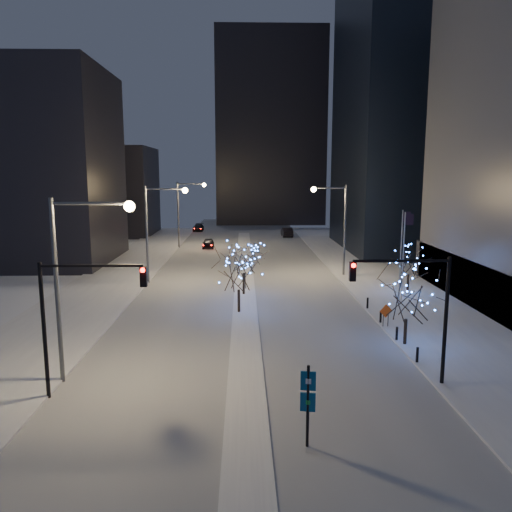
{
  "coord_description": "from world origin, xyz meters",
  "views": [
    {
      "loc": [
        -0.11,
        -24.0,
        11.22
      ],
      "look_at": [
        0.85,
        13.6,
        5.0
      ],
      "focal_mm": 35.0,
      "sensor_mm": 36.0,
      "label": 1
    }
  ],
  "objects_px": {
    "street_lamp_east": "(337,218)",
    "construction_sign": "(386,313)",
    "street_lamp_w_mid": "(157,221)",
    "holiday_tree_plaza_near": "(407,296)",
    "wayfinding_sign": "(308,397)",
    "car_far": "(198,228)",
    "holiday_tree_median_near": "(239,270)",
    "traffic_signal_west": "(74,307)",
    "car_mid": "(287,232)",
    "holiday_tree_median_far": "(244,259)",
    "car_near": "(208,243)",
    "street_lamp_w_near": "(76,265)",
    "traffic_signal_east": "(417,299)",
    "street_lamp_w_far": "(185,205)",
    "holiday_tree_plaza_far": "(409,260)"
  },
  "relations": [
    {
      "from": "holiday_tree_median_far",
      "to": "holiday_tree_plaza_far",
      "type": "bearing_deg",
      "value": -0.61
    },
    {
      "from": "car_mid",
      "to": "traffic_signal_west",
      "type": "bearing_deg",
      "value": 73.45
    },
    {
      "from": "traffic_signal_west",
      "to": "holiday_tree_median_far",
      "type": "relative_size",
      "value": 1.41
    },
    {
      "from": "street_lamp_w_near",
      "to": "street_lamp_w_far",
      "type": "distance_m",
      "value": 50.0
    },
    {
      "from": "wayfinding_sign",
      "to": "construction_sign",
      "type": "xyz_separation_m",
      "value": [
        7.79,
        15.91,
        -1.03
      ]
    },
    {
      "from": "street_lamp_w_near",
      "to": "traffic_signal_west",
      "type": "relative_size",
      "value": 1.43
    },
    {
      "from": "holiday_tree_plaza_far",
      "to": "holiday_tree_median_near",
      "type": "bearing_deg",
      "value": -159.39
    },
    {
      "from": "car_mid",
      "to": "holiday_tree_median_far",
      "type": "relative_size",
      "value": 0.99
    },
    {
      "from": "holiday_tree_median_near",
      "to": "wayfinding_sign",
      "type": "bearing_deg",
      "value": -81.5
    },
    {
      "from": "street_lamp_w_far",
      "to": "car_far",
      "type": "distance_m",
      "value": 23.14
    },
    {
      "from": "street_lamp_east",
      "to": "street_lamp_w_near",
      "type": "bearing_deg",
      "value": -124.19
    },
    {
      "from": "street_lamp_east",
      "to": "car_mid",
      "type": "relative_size",
      "value": 2.03
    },
    {
      "from": "street_lamp_w_near",
      "to": "street_lamp_w_far",
      "type": "bearing_deg",
      "value": 90.0
    },
    {
      "from": "street_lamp_w_mid",
      "to": "holiday_tree_plaza_far",
      "type": "height_order",
      "value": "street_lamp_w_mid"
    },
    {
      "from": "construction_sign",
      "to": "car_far",
      "type": "bearing_deg",
      "value": 93.47
    },
    {
      "from": "traffic_signal_west",
      "to": "holiday_tree_plaza_near",
      "type": "distance_m",
      "value": 20.31
    },
    {
      "from": "street_lamp_w_near",
      "to": "street_lamp_east",
      "type": "height_order",
      "value": "same"
    },
    {
      "from": "street_lamp_w_mid",
      "to": "holiday_tree_median_near",
      "type": "distance_m",
      "value": 14.77
    },
    {
      "from": "holiday_tree_plaza_far",
      "to": "car_far",
      "type": "bearing_deg",
      "value": 114.47
    },
    {
      "from": "car_near",
      "to": "street_lamp_east",
      "type": "bearing_deg",
      "value": -55.4
    },
    {
      "from": "car_near",
      "to": "holiday_tree_median_near",
      "type": "height_order",
      "value": "holiday_tree_median_near"
    },
    {
      "from": "car_far",
      "to": "traffic_signal_east",
      "type": "bearing_deg",
      "value": -75.76
    },
    {
      "from": "street_lamp_w_mid",
      "to": "holiday_tree_plaza_near",
      "type": "distance_m",
      "value": 27.91
    },
    {
      "from": "car_mid",
      "to": "street_lamp_east",
      "type": "bearing_deg",
      "value": 91.16
    },
    {
      "from": "traffic_signal_east",
      "to": "car_near",
      "type": "bearing_deg",
      "value": 105.92
    },
    {
      "from": "construction_sign",
      "to": "traffic_signal_west",
      "type": "bearing_deg",
      "value": -162.99
    },
    {
      "from": "traffic_signal_east",
      "to": "car_near",
      "type": "distance_m",
      "value": 52.75
    },
    {
      "from": "wayfinding_sign",
      "to": "car_mid",
      "type": "bearing_deg",
      "value": 96.19
    },
    {
      "from": "street_lamp_w_near",
      "to": "car_mid",
      "type": "bearing_deg",
      "value": 75.23
    },
    {
      "from": "holiday_tree_median_far",
      "to": "wayfinding_sign",
      "type": "height_order",
      "value": "holiday_tree_median_far"
    },
    {
      "from": "street_lamp_w_near",
      "to": "car_mid",
      "type": "xyz_separation_m",
      "value": [
        16.69,
        63.29,
        -5.69
      ]
    },
    {
      "from": "car_near",
      "to": "car_mid",
      "type": "bearing_deg",
      "value": 44.83
    },
    {
      "from": "car_near",
      "to": "holiday_tree_plaza_near",
      "type": "bearing_deg",
      "value": -71.39
    },
    {
      "from": "holiday_tree_median_far",
      "to": "construction_sign",
      "type": "bearing_deg",
      "value": -44.65
    },
    {
      "from": "street_lamp_w_mid",
      "to": "street_lamp_w_far",
      "type": "relative_size",
      "value": 1.0
    },
    {
      "from": "street_lamp_w_far",
      "to": "holiday_tree_median_far",
      "type": "distance_m",
      "value": 32.09
    },
    {
      "from": "traffic_signal_east",
      "to": "holiday_tree_median_far",
      "type": "bearing_deg",
      "value": 114.0
    },
    {
      "from": "street_lamp_w_mid",
      "to": "construction_sign",
      "type": "xyz_separation_m",
      "value": [
        19.24,
        -15.98,
        -5.35
      ]
    },
    {
      "from": "wayfinding_sign",
      "to": "holiday_tree_plaza_near",
      "type": "bearing_deg",
      "value": 67.01
    },
    {
      "from": "street_lamp_east",
      "to": "construction_sign",
      "type": "distance_m",
      "value": 19.7
    },
    {
      "from": "street_lamp_east",
      "to": "construction_sign",
      "type": "xyz_separation_m",
      "value": [
        0.22,
        -18.98,
        -5.3
      ]
    },
    {
      "from": "holiday_tree_median_near",
      "to": "holiday_tree_plaza_near",
      "type": "distance_m",
      "value": 13.61
    },
    {
      "from": "holiday_tree_median_near",
      "to": "traffic_signal_west",
      "type": "bearing_deg",
      "value": -117.55
    },
    {
      "from": "car_far",
      "to": "construction_sign",
      "type": "xyz_separation_m",
      "value": [
        19.3,
        -63.37,
        0.46
      ]
    },
    {
      "from": "street_lamp_w_near",
      "to": "car_near",
      "type": "relative_size",
      "value": 2.35
    },
    {
      "from": "traffic_signal_east",
      "to": "holiday_tree_plaza_near",
      "type": "xyz_separation_m",
      "value": [
        1.56,
        6.21,
        -1.37
      ]
    },
    {
      "from": "street_lamp_w_far",
      "to": "holiday_tree_plaza_near",
      "type": "height_order",
      "value": "street_lamp_w_far"
    },
    {
      "from": "street_lamp_east",
      "to": "construction_sign",
      "type": "height_order",
      "value": "street_lamp_east"
    },
    {
      "from": "street_lamp_w_near",
      "to": "traffic_signal_east",
      "type": "xyz_separation_m",
      "value": [
        17.88,
        -1.0,
        -1.74
      ]
    },
    {
      "from": "car_mid",
      "to": "holiday_tree_median_far",
      "type": "xyz_separation_m",
      "value": [
        -7.85,
        -44.0,
        2.68
      ]
    }
  ]
}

